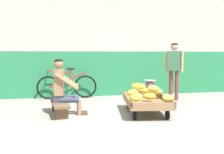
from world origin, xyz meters
TOP-DOWN VIEW (x-y plane):
  - ground_plane at (0.00, 0.00)m, footprint 80.00×80.00m
  - back_wall at (0.00, 3.30)m, footprint 16.00×0.30m
  - banana_cart at (0.40, 0.76)m, footprint 1.05×1.55m
  - banana_pile at (0.38, 0.71)m, footprint 1.00×1.28m
  - low_bench at (-1.37, 1.02)m, footprint 0.42×1.13m
  - vendor_seated at (-1.28, 1.01)m, footprint 0.70×0.51m
  - plastic_crate at (0.85, 1.75)m, footprint 0.36×0.28m
  - weighing_scale at (0.85, 1.75)m, footprint 0.30×0.30m
  - bicycle_near_left at (-1.16, 2.92)m, footprint 1.66×0.48m
  - customer_adult at (1.65, 2.08)m, footprint 0.40×0.36m
  - shopping_bag at (1.04, 1.41)m, footprint 0.18×0.12m

SIDE VIEW (x-z plane):
  - ground_plane at x=0.00m, z-range 0.00..0.00m
  - shopping_bag at x=1.04m, z-range 0.00..0.24m
  - plastic_crate at x=0.85m, z-range 0.00..0.30m
  - low_bench at x=-1.37m, z-range 0.06..0.33m
  - banana_cart at x=0.40m, z-range 0.06..0.42m
  - bicycle_near_left at x=-1.16m, z-range -0.08..0.78m
  - weighing_scale at x=0.85m, z-range 0.31..0.60m
  - banana_pile at x=0.38m, z-range 0.33..0.59m
  - vendor_seated at x=-1.28m, z-range 0.00..1.14m
  - customer_adult at x=1.65m, z-range 0.19..1.72m
  - back_wall at x=0.00m, z-range 0.00..3.32m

